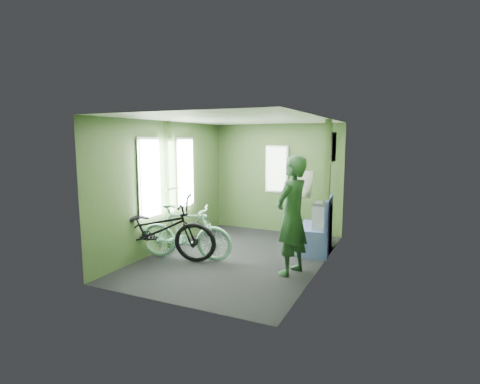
{
  "coord_description": "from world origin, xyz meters",
  "views": [
    {
      "loc": [
        2.6,
        -5.56,
        1.99
      ],
      "look_at": [
        0.0,
        0.1,
        1.1
      ],
      "focal_mm": 28.0,
      "sensor_mm": 36.0,
      "label": 1
    }
  ],
  "objects_px": {
    "waste_box": "(322,229)",
    "bicycle_mint": "(186,260)",
    "passenger": "(292,215)",
    "bicycle_black": "(156,261)",
    "bench_seat": "(316,236)"
  },
  "relations": [
    {
      "from": "bicycle_mint",
      "to": "passenger",
      "type": "distance_m",
      "value": 1.97
    },
    {
      "from": "waste_box",
      "to": "bicycle_mint",
      "type": "bearing_deg",
      "value": -147.51
    },
    {
      "from": "passenger",
      "to": "waste_box",
      "type": "relative_size",
      "value": 1.92
    },
    {
      "from": "bicycle_mint",
      "to": "waste_box",
      "type": "distance_m",
      "value": 2.37
    },
    {
      "from": "bicycle_mint",
      "to": "passenger",
      "type": "relative_size",
      "value": 0.9
    },
    {
      "from": "passenger",
      "to": "bicycle_mint",
      "type": "bearing_deg",
      "value": -68.97
    },
    {
      "from": "bicycle_black",
      "to": "bench_seat",
      "type": "distance_m",
      "value": 2.8
    },
    {
      "from": "bicycle_black",
      "to": "passenger",
      "type": "bearing_deg",
      "value": -96.49
    },
    {
      "from": "bicycle_mint",
      "to": "passenger",
      "type": "xyz_separation_m",
      "value": [
        1.75,
        0.14,
        0.88
      ]
    },
    {
      "from": "waste_box",
      "to": "passenger",
      "type": "bearing_deg",
      "value": -100.57
    },
    {
      "from": "bicycle_black",
      "to": "bicycle_mint",
      "type": "relative_size",
      "value": 1.28
    },
    {
      "from": "bicycle_black",
      "to": "bicycle_mint",
      "type": "height_order",
      "value": "bicycle_black"
    },
    {
      "from": "passenger",
      "to": "waste_box",
      "type": "xyz_separation_m",
      "value": [
        0.21,
        1.11,
        -0.42
      ]
    },
    {
      "from": "bicycle_mint",
      "to": "waste_box",
      "type": "bearing_deg",
      "value": -69.2
    },
    {
      "from": "waste_box",
      "to": "bench_seat",
      "type": "height_order",
      "value": "bench_seat"
    }
  ]
}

